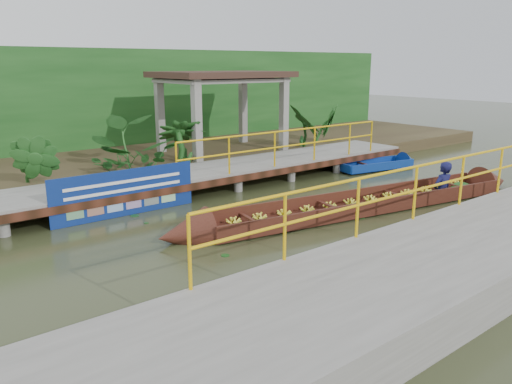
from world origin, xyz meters
TOP-DOWN VIEW (x-y plane):
  - ground at (0.00, 0.00)m, footprint 80.00×80.00m
  - land_strip at (0.00, 7.50)m, footprint 30.00×8.00m
  - far_dock at (0.02, 3.43)m, footprint 16.00×2.06m
  - near_dock at (1.00, -4.20)m, footprint 18.00×2.40m
  - pavilion at (3.00, 6.30)m, footprint 4.40×3.00m
  - foliage_backdrop at (0.00, 10.00)m, footprint 30.00×0.80m
  - vendor_boat at (2.67, -0.75)m, footprint 10.46×2.75m
  - moored_blue_boat at (7.05, 2.04)m, footprint 3.18×1.34m
  - blue_banner at (-2.41, 2.48)m, footprint 3.50×0.04m
  - tropical_plants at (0.60, 5.30)m, footprint 14.37×1.37m

SIDE VIEW (x-z plane):
  - ground at x=0.00m, z-range 0.00..0.00m
  - moored_blue_boat at x=7.05m, z-range -0.24..0.50m
  - land_strip at x=0.00m, z-range 0.00..0.45m
  - vendor_boat at x=2.67m, z-range -0.85..1.31m
  - near_dock at x=1.00m, z-range -0.56..1.16m
  - far_dock at x=0.02m, z-range -0.35..1.30m
  - blue_banner at x=-2.41m, z-range 0.01..1.10m
  - tropical_plants at x=0.60m, z-range 0.45..2.17m
  - foliage_backdrop at x=0.00m, z-range 0.00..4.00m
  - pavilion at x=3.00m, z-range 1.32..4.32m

